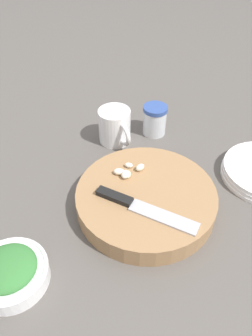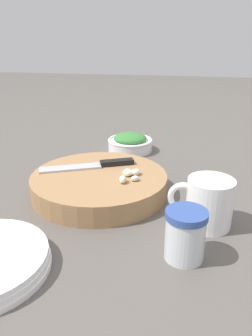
{
  "view_description": "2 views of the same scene",
  "coord_description": "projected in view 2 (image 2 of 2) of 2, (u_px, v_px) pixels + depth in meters",
  "views": [
    {
      "loc": [
        -0.32,
        -0.45,
        0.58
      ],
      "look_at": [
        0.02,
        -0.02,
        0.09
      ],
      "focal_mm": 35.0,
      "sensor_mm": 36.0,
      "label": 1
    },
    {
      "loc": [
        0.71,
        0.12,
        0.35
      ],
      "look_at": [
        -0.01,
        -0.02,
        0.06
      ],
      "focal_mm": 35.0,
      "sensor_mm": 36.0,
      "label": 2
    }
  ],
  "objects": [
    {
      "name": "coffee_mug",
      "position": [
        208.0,
        203.0,
        0.64
      ],
      "size": [
        0.09,
        0.13,
        0.1
      ],
      "color": "white",
      "rests_on": "ground_plane"
    },
    {
      "name": "garlic_cloves",
      "position": [
        129.0,
        174.0,
        0.75
      ],
      "size": [
        0.08,
        0.05,
        0.02
      ],
      "color": "#F4E9CF",
      "rests_on": "cutting_board"
    },
    {
      "name": "herb_bowl",
      "position": [
        130.0,
        143.0,
        1.07
      ],
      "size": [
        0.15,
        0.15,
        0.06
      ],
      "color": "white",
      "rests_on": "ground_plane"
    },
    {
      "name": "spice_jar",
      "position": [
        185.0,
        235.0,
        0.54
      ],
      "size": [
        0.07,
        0.07,
        0.09
      ],
      "color": "silver",
      "rests_on": "ground_plane"
    },
    {
      "name": "ground_plane",
      "position": [
        134.0,
        190.0,
        0.8
      ],
      "size": [
        5.0,
        5.0,
        0.0
      ],
      "primitive_type": "plane",
      "color": "#56514C"
    },
    {
      "name": "chef_knife",
      "position": [
        93.0,
        165.0,
        0.81
      ],
      "size": [
        0.12,
        0.22,
        0.01
      ],
      "rotation": [
        0.0,
        0.0,
        3.57
      ],
      "color": "black",
      "rests_on": "cutting_board"
    },
    {
      "name": "cutting_board",
      "position": [
        99.0,
        184.0,
        0.78
      ],
      "size": [
        0.32,
        0.32,
        0.05
      ],
      "color": "#9E754C",
      "rests_on": "ground_plane"
    }
  ]
}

